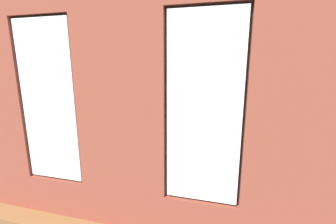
{
  "coord_description": "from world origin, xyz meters",
  "views": [
    {
      "loc": [
        -1.26,
        5.13,
        2.17
      ],
      "look_at": [
        0.0,
        0.4,
        1.1
      ],
      "focal_mm": 24.0,
      "sensor_mm": 36.0,
      "label": 1
    }
  ],
  "objects_px": {
    "coffee_table": "(174,135)",
    "table_plant_small": "(157,128)",
    "potted_plant_corner_near_left": "(272,105)",
    "couch_left": "(284,158)",
    "candle_jar": "(190,130)",
    "papasan_chair": "(166,115)",
    "couch_by_window": "(93,172)",
    "potted_plant_corner_far_left": "(329,182)",
    "media_console": "(78,133)",
    "potted_plant_between_couches": "(175,156)",
    "potted_plant_by_left_couch": "(255,134)",
    "remote_silver": "(174,132)",
    "potted_plant_foreground_right": "(119,111)",
    "potted_plant_near_tv": "(71,133)",
    "remote_black": "(168,131)",
    "cup_ceramic": "(177,133)",
    "tv_flatscreen": "(76,111)"
  },
  "relations": [
    {
      "from": "cup_ceramic",
      "to": "remote_silver",
      "type": "xyz_separation_m",
      "value": [
        0.11,
        -0.13,
        -0.04
      ]
    },
    {
      "from": "table_plant_small",
      "to": "potted_plant_near_tv",
      "type": "xyz_separation_m",
      "value": [
        1.77,
        1.02,
        0.03
      ]
    },
    {
      "from": "candle_jar",
      "to": "potted_plant_by_left_couch",
      "type": "bearing_deg",
      "value": -166.65
    },
    {
      "from": "couch_by_window",
      "to": "candle_jar",
      "type": "bearing_deg",
      "value": -117.92
    },
    {
      "from": "remote_silver",
      "to": "potted_plant_by_left_couch",
      "type": "xyz_separation_m",
      "value": [
        -2.02,
        -0.53,
        -0.03
      ]
    },
    {
      "from": "table_plant_small",
      "to": "remote_black",
      "type": "bearing_deg",
      "value": -137.14
    },
    {
      "from": "remote_silver",
      "to": "potted_plant_foreground_right",
      "type": "bearing_deg",
      "value": 60.17
    },
    {
      "from": "cup_ceramic",
      "to": "potted_plant_between_couches",
      "type": "height_order",
      "value": "potted_plant_between_couches"
    },
    {
      "from": "papasan_chair",
      "to": "potted_plant_by_left_couch",
      "type": "height_order",
      "value": "papasan_chair"
    },
    {
      "from": "cup_ceramic",
      "to": "tv_flatscreen",
      "type": "height_order",
      "value": "tv_flatscreen"
    },
    {
      "from": "couch_left",
      "to": "candle_jar",
      "type": "relative_size",
      "value": 13.94
    },
    {
      "from": "papasan_chair",
      "to": "potted_plant_corner_near_left",
      "type": "distance_m",
      "value": 3.34
    },
    {
      "from": "remote_black",
      "to": "potted_plant_corner_far_left",
      "type": "xyz_separation_m",
      "value": [
        -2.74,
        2.49,
        0.29
      ]
    },
    {
      "from": "potted_plant_by_left_couch",
      "to": "couch_left",
      "type": "bearing_deg",
      "value": 107.0
    },
    {
      "from": "table_plant_small",
      "to": "papasan_chair",
      "type": "height_order",
      "value": "papasan_chair"
    },
    {
      "from": "potted_plant_corner_far_left",
      "to": "remote_black",
      "type": "bearing_deg",
      "value": -42.2
    },
    {
      "from": "table_plant_small",
      "to": "remote_silver",
      "type": "xyz_separation_m",
      "value": [
        -0.43,
        -0.13,
        -0.12
      ]
    },
    {
      "from": "potted_plant_between_couches",
      "to": "potted_plant_foreground_right",
      "type": "distance_m",
      "value": 4.99
    },
    {
      "from": "remote_black",
      "to": "potted_plant_foreground_right",
      "type": "relative_size",
      "value": 0.23
    },
    {
      "from": "coffee_table",
      "to": "potted_plant_corner_near_left",
      "type": "height_order",
      "value": "potted_plant_corner_near_left"
    },
    {
      "from": "couch_by_window",
      "to": "potted_plant_foreground_right",
      "type": "relative_size",
      "value": 2.6
    },
    {
      "from": "couch_by_window",
      "to": "potted_plant_corner_far_left",
      "type": "distance_m",
      "value": 3.48
    },
    {
      "from": "media_console",
      "to": "potted_plant_between_couches",
      "type": "distance_m",
      "value": 3.9
    },
    {
      "from": "coffee_table",
      "to": "potted_plant_corner_near_left",
      "type": "bearing_deg",
      "value": -144.72
    },
    {
      "from": "coffee_table",
      "to": "potted_plant_by_left_couch",
      "type": "relative_size",
      "value": 2.34
    },
    {
      "from": "couch_left",
      "to": "potted_plant_corner_near_left",
      "type": "xyz_separation_m",
      "value": [
        -0.15,
        -2.59,
        0.62
      ]
    },
    {
      "from": "cup_ceramic",
      "to": "remote_black",
      "type": "bearing_deg",
      "value": -39.08
    },
    {
      "from": "table_plant_small",
      "to": "potted_plant_near_tv",
      "type": "distance_m",
      "value": 2.04
    },
    {
      "from": "couch_left",
      "to": "coffee_table",
      "type": "bearing_deg",
      "value": -110.45
    },
    {
      "from": "cup_ceramic",
      "to": "potted_plant_near_tv",
      "type": "relative_size",
      "value": 0.11
    },
    {
      "from": "table_plant_small",
      "to": "media_console",
      "type": "height_order",
      "value": "table_plant_small"
    },
    {
      "from": "potted_plant_corner_far_left",
      "to": "remote_silver",
      "type": "bearing_deg",
      "value": -42.89
    },
    {
      "from": "candle_jar",
      "to": "papasan_chair",
      "type": "relative_size",
      "value": 0.11
    },
    {
      "from": "table_plant_small",
      "to": "potted_plant_between_couches",
      "type": "height_order",
      "value": "potted_plant_between_couches"
    },
    {
      "from": "coffee_table",
      "to": "potted_plant_corner_far_left",
      "type": "distance_m",
      "value": 3.52
    },
    {
      "from": "candle_jar",
      "to": "potted_plant_corner_far_left",
      "type": "bearing_deg",
      "value": 130.63
    },
    {
      "from": "couch_left",
      "to": "potted_plant_between_couches",
      "type": "bearing_deg",
      "value": -55.44
    },
    {
      "from": "potted_plant_corner_near_left",
      "to": "media_console",
      "type": "bearing_deg",
      "value": 20.53
    },
    {
      "from": "candle_jar",
      "to": "remote_black",
      "type": "xyz_separation_m",
      "value": [
        0.57,
        0.04,
        -0.05
      ]
    },
    {
      "from": "remote_silver",
      "to": "potted_plant_near_tv",
      "type": "height_order",
      "value": "potted_plant_near_tv"
    },
    {
      "from": "remote_black",
      "to": "potted_plant_near_tv",
      "type": "bearing_deg",
      "value": 49.45
    },
    {
      "from": "coffee_table",
      "to": "table_plant_small",
      "type": "distance_m",
      "value": 0.48
    },
    {
      "from": "candle_jar",
      "to": "potted_plant_near_tv",
      "type": "height_order",
      "value": "potted_plant_near_tv"
    },
    {
      "from": "couch_left",
      "to": "papasan_chair",
      "type": "xyz_separation_m",
      "value": [
        3.15,
        -2.59,
        0.11
      ]
    },
    {
      "from": "cup_ceramic",
      "to": "potted_plant_by_left_couch",
      "type": "distance_m",
      "value": 2.03
    },
    {
      "from": "coffee_table",
      "to": "potted_plant_near_tv",
      "type": "bearing_deg",
      "value": 27.41
    },
    {
      "from": "cup_ceramic",
      "to": "remote_black",
      "type": "distance_m",
      "value": 0.37
    },
    {
      "from": "coffee_table",
      "to": "cup_ceramic",
      "type": "xyz_separation_m",
      "value": [
        -0.11,
        0.13,
        0.1
      ]
    },
    {
      "from": "media_console",
      "to": "potted_plant_corner_far_left",
      "type": "bearing_deg",
      "value": 157.43
    },
    {
      "from": "couch_by_window",
      "to": "potted_plant_corner_far_left",
      "type": "bearing_deg",
      "value": 178.17
    }
  ]
}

